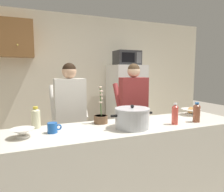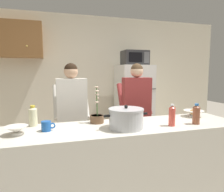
% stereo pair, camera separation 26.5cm
% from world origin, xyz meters
% --- Properties ---
extents(back_wall_unit, '(6.00, 0.48, 2.60)m').
position_xyz_m(back_wall_unit, '(-0.23, 2.27, 1.41)').
color(back_wall_unit, beige).
rests_on(back_wall_unit, ground).
extents(kitchen_island, '(2.54, 0.68, 0.92)m').
position_xyz_m(kitchen_island, '(0.00, 0.00, 0.46)').
color(kitchen_island, silver).
rests_on(kitchen_island, ground).
extents(refrigerator, '(0.64, 0.68, 1.61)m').
position_xyz_m(refrigerator, '(0.85, 1.85, 0.80)').
color(refrigerator, white).
rests_on(refrigerator, ground).
extents(microwave, '(0.48, 0.37, 0.28)m').
position_xyz_m(microwave, '(0.85, 1.83, 1.75)').
color(microwave, '#2D2D30').
rests_on(microwave, refrigerator).
extents(person_near_pot, '(0.49, 0.40, 1.60)m').
position_xyz_m(person_near_pot, '(-0.49, 0.85, 0.99)').
color(person_near_pot, black).
rests_on(person_near_pot, ground).
extents(person_by_sink, '(0.52, 0.45, 1.60)m').
position_xyz_m(person_by_sink, '(0.46, 0.84, 0.99)').
color(person_by_sink, black).
rests_on(person_by_sink, ground).
extents(cooking_pot, '(0.46, 0.35, 0.24)m').
position_xyz_m(cooking_pot, '(-0.05, -0.10, 1.02)').
color(cooking_pot, silver).
rests_on(cooking_pot, kitchen_island).
extents(coffee_mug, '(0.13, 0.09, 0.10)m').
position_xyz_m(coffee_mug, '(-0.80, 0.04, 0.97)').
color(coffee_mug, '#1E59B2').
rests_on(coffee_mug, kitchen_island).
extents(bread_bowl, '(0.25, 0.25, 0.10)m').
position_xyz_m(bread_bowl, '(0.96, 0.16, 0.97)').
color(bread_bowl, white).
rests_on(bread_bowl, kitchen_island).
extents(empty_bowl, '(0.20, 0.20, 0.08)m').
position_xyz_m(empty_bowl, '(-1.06, -0.01, 0.97)').
color(empty_bowl, white).
rests_on(empty_bowl, kitchen_island).
extents(bottle_near_edge, '(0.08, 0.08, 0.22)m').
position_xyz_m(bottle_near_edge, '(0.73, -0.15, 1.03)').
color(bottle_near_edge, brown).
rests_on(bottle_near_edge, kitchen_island).
extents(bottle_mid_counter, '(0.07, 0.07, 0.23)m').
position_xyz_m(bottle_mid_counter, '(0.44, -0.14, 1.03)').
color(bottle_mid_counter, '#D84C3F').
rests_on(bottle_mid_counter, kitchen_island).
extents(bottle_far_corner, '(0.09, 0.09, 0.22)m').
position_xyz_m(bottle_far_corner, '(-0.94, 0.27, 1.03)').
color(bottle_far_corner, beige).
rests_on(bottle_far_corner, kitchen_island).
extents(potted_orchid, '(0.15, 0.15, 0.41)m').
position_xyz_m(potted_orchid, '(-0.28, 0.20, 0.99)').
color(potted_orchid, brown).
rests_on(potted_orchid, kitchen_island).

